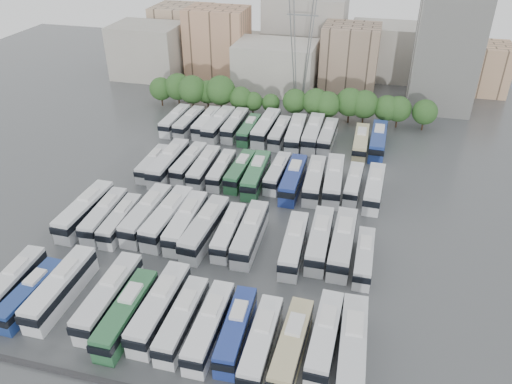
% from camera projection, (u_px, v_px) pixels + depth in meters
% --- Properties ---
extents(ground, '(220.00, 220.00, 0.00)m').
position_uv_depth(ground, '(230.00, 218.00, 79.16)').
color(ground, '#424447').
rests_on(ground, ground).
extents(tree_line, '(65.61, 7.92, 8.61)m').
position_uv_depth(tree_line, '(280.00, 98.00, 111.86)').
color(tree_line, black).
rests_on(tree_line, ground).
extents(city_buildings, '(102.00, 35.00, 20.00)m').
position_uv_depth(city_buildings, '(280.00, 47.00, 136.13)').
color(city_buildings, '#9E998E').
rests_on(city_buildings, ground).
extents(apartment_tower, '(14.00, 14.00, 26.00)m').
position_uv_depth(apartment_tower, '(446.00, 52.00, 113.14)').
color(apartment_tower, silver).
rests_on(apartment_tower, ground).
extents(electricity_pylon, '(9.00, 6.91, 33.83)m').
position_uv_depth(electricity_pylon, '(302.00, 26.00, 110.42)').
color(electricity_pylon, slate).
rests_on(electricity_pylon, ground).
extents(bus_r0_s0, '(3.17, 12.28, 3.82)m').
position_uv_depth(bus_r0_s0, '(12.00, 284.00, 63.12)').
color(bus_r0_s0, silver).
rests_on(bus_r0_s0, ground).
extents(bus_r0_s1, '(2.76, 11.26, 3.51)m').
position_uv_depth(bus_r0_s1, '(31.00, 294.00, 61.76)').
color(bus_r0_s1, navy).
rests_on(bus_r0_s1, ground).
extents(bus_r0_s2, '(3.02, 13.25, 4.15)m').
position_uv_depth(bus_r0_s2, '(61.00, 287.00, 62.32)').
color(bus_r0_s2, white).
rests_on(bus_r0_s2, ground).
extents(bus_r0_s4, '(3.03, 13.38, 4.19)m').
position_uv_depth(bus_r0_s4, '(109.00, 296.00, 60.94)').
color(bus_r0_s4, silver).
rests_on(bus_r0_s4, ground).
extents(bus_r0_s5, '(2.85, 12.66, 3.97)m').
position_uv_depth(bus_r0_s5, '(127.00, 313.00, 58.65)').
color(bus_r0_s5, '#2B643B').
rests_on(bus_r0_s5, ground).
extents(bus_r0_s6, '(2.96, 13.25, 4.15)m').
position_uv_depth(bus_r0_s6, '(160.00, 307.00, 59.42)').
color(bus_r0_s6, silver).
rests_on(bus_r0_s6, ground).
extents(bus_r0_s7, '(2.69, 12.02, 3.77)m').
position_uv_depth(bus_r0_s7, '(182.00, 319.00, 57.95)').
color(bus_r0_s7, silver).
rests_on(bus_r0_s7, ground).
extents(bus_r0_s8, '(2.84, 12.29, 3.85)m').
position_uv_depth(bus_r0_s8, '(209.00, 326.00, 57.04)').
color(bus_r0_s8, silver).
rests_on(bus_r0_s8, ground).
extents(bus_r0_s9, '(3.04, 11.71, 3.64)m').
position_uv_depth(bus_r0_s9, '(236.00, 330.00, 56.66)').
color(bus_r0_s9, navy).
rests_on(bus_r0_s9, ground).
extents(bus_r0_s10, '(2.74, 12.04, 3.77)m').
position_uv_depth(bus_r0_s10, '(261.00, 342.00, 55.04)').
color(bus_r0_s10, silver).
rests_on(bus_r0_s10, ground).
extents(bus_r0_s11, '(3.06, 12.29, 3.83)m').
position_uv_depth(bus_r0_s11, '(292.00, 346.00, 54.55)').
color(bus_r0_s11, tan).
rests_on(bus_r0_s11, ground).
extents(bus_r0_s12, '(2.97, 12.31, 3.84)m').
position_uv_depth(bus_r0_s12, '(325.00, 337.00, 55.62)').
color(bus_r0_s12, silver).
rests_on(bus_r0_s12, ground).
extents(bus_r0_s13, '(3.38, 13.44, 4.19)m').
position_uv_depth(bus_r0_s13, '(352.00, 347.00, 54.18)').
color(bus_r0_s13, silver).
rests_on(bus_r0_s13, ground).
extents(bus_r1_s0, '(3.12, 13.44, 4.20)m').
position_uv_depth(bus_r1_s0, '(85.00, 210.00, 77.26)').
color(bus_r1_s0, silver).
rests_on(bus_r1_s0, ground).
extents(bus_r1_s1, '(3.17, 12.11, 3.77)m').
position_uv_depth(bus_r1_s1, '(105.00, 215.00, 76.53)').
color(bus_r1_s1, silver).
rests_on(bus_r1_s1, ground).
extents(bus_r1_s2, '(2.91, 11.38, 3.54)m').
position_uv_depth(bus_r1_s2, '(121.00, 220.00, 75.57)').
color(bus_r1_s2, silver).
rests_on(bus_r1_s2, ground).
extents(bus_r1_s3, '(3.05, 13.36, 4.18)m').
position_uv_depth(bus_r1_s3, '(147.00, 214.00, 76.40)').
color(bus_r1_s3, silver).
rests_on(bus_r1_s3, ground).
extents(bus_r1_s4, '(3.45, 13.72, 4.27)m').
position_uv_depth(bus_r1_s4, '(168.00, 217.00, 75.61)').
color(bus_r1_s4, silver).
rests_on(bus_r1_s4, ground).
extents(bus_r1_s5, '(3.18, 13.12, 4.10)m').
position_uv_depth(bus_r1_s5, '(186.00, 222.00, 74.68)').
color(bus_r1_s5, silver).
rests_on(bus_r1_s5, ground).
extents(bus_r1_s6, '(3.58, 13.58, 4.22)m').
position_uv_depth(bus_r1_s6, '(205.00, 228.00, 73.24)').
color(bus_r1_s6, silver).
rests_on(bus_r1_s6, ground).
extents(bus_r1_s7, '(2.83, 11.63, 3.63)m').
position_uv_depth(bus_r1_s7, '(229.00, 231.00, 72.98)').
color(bus_r1_s7, silver).
rests_on(bus_r1_s7, ground).
extents(bus_r1_s8, '(3.10, 13.06, 4.08)m').
position_uv_depth(bus_r1_s8, '(250.00, 233.00, 72.24)').
color(bus_r1_s8, silver).
rests_on(bus_r1_s8, ground).
extents(bus_r1_s10, '(3.24, 12.57, 3.91)m').
position_uv_depth(bus_r1_s10, '(294.00, 244.00, 70.07)').
color(bus_r1_s10, silver).
rests_on(bus_r1_s10, ground).
extents(bus_r1_s11, '(3.05, 12.84, 4.01)m').
position_uv_depth(bus_r1_s11, '(320.00, 239.00, 71.03)').
color(bus_r1_s11, silver).
rests_on(bus_r1_s11, ground).
extents(bus_r1_s12, '(3.01, 13.49, 4.23)m').
position_uv_depth(bus_r1_s12, '(343.00, 242.00, 70.17)').
color(bus_r1_s12, silver).
rests_on(bus_r1_s12, ground).
extents(bus_r1_s13, '(2.40, 10.87, 3.41)m').
position_uv_depth(bus_r1_s13, '(364.00, 257.00, 68.05)').
color(bus_r1_s13, silver).
rests_on(bus_r1_s13, ground).
extents(bus_r2_s1, '(2.47, 10.87, 3.40)m').
position_uv_depth(bus_r2_s1, '(153.00, 163.00, 91.42)').
color(bus_r2_s1, silver).
rests_on(bus_r2_s1, ground).
extents(bus_r2_s2, '(3.01, 13.70, 4.30)m').
position_uv_depth(bus_r2_s2, '(169.00, 162.00, 90.67)').
color(bus_r2_s2, silver).
rests_on(bus_r2_s2, ground).
extents(bus_r2_s3, '(3.01, 12.15, 3.79)m').
position_uv_depth(bus_r2_s3, '(189.00, 163.00, 91.16)').
color(bus_r2_s3, silver).
rests_on(bus_r2_s3, ground).
extents(bus_r2_s4, '(2.85, 12.22, 3.82)m').
position_uv_depth(bus_r2_s4, '(204.00, 167.00, 89.68)').
color(bus_r2_s4, silver).
rests_on(bus_r2_s4, ground).
extents(bus_r2_s5, '(2.68, 11.26, 3.52)m').
position_uv_depth(bus_r2_s5, '(222.00, 169.00, 89.20)').
color(bus_r2_s5, silver).
rests_on(bus_r2_s5, ground).
extents(bus_r2_s6, '(2.93, 11.80, 3.68)m').
position_uv_depth(bus_r2_s6, '(240.00, 170.00, 88.72)').
color(bus_r2_s6, '#2A643C').
rests_on(bus_r2_s6, ground).
extents(bus_r2_s7, '(3.20, 12.93, 4.03)m').
position_uv_depth(bus_r2_s7, '(256.00, 174.00, 87.20)').
color(bus_r2_s7, '#2E6D42').
rests_on(bus_r2_s7, ground).
extents(bus_r2_s8, '(2.89, 11.44, 3.56)m').
position_uv_depth(bus_r2_s8, '(277.00, 173.00, 88.18)').
color(bus_r2_s8, silver).
rests_on(bus_r2_s8, ground).
extents(bus_r2_s9, '(2.89, 13.01, 4.08)m').
position_uv_depth(bus_r2_s9, '(293.00, 179.00, 85.76)').
color(bus_r2_s9, navy).
rests_on(bus_r2_s9, ground).
extents(bus_r2_s10, '(3.24, 12.80, 3.99)m').
position_uv_depth(bus_r2_s10, '(314.00, 180.00, 85.62)').
color(bus_r2_s10, silver).
rests_on(bus_r2_s10, ground).
extents(bus_r2_s11, '(3.61, 13.57, 4.22)m').
position_uv_depth(bus_r2_s11, '(334.00, 179.00, 85.44)').
color(bus_r2_s11, silver).
rests_on(bus_r2_s11, ground).
extents(bus_r2_s12, '(2.72, 11.07, 3.45)m').
position_uv_depth(bus_r2_s12, '(354.00, 183.00, 85.08)').
color(bus_r2_s12, silver).
rests_on(bus_r2_s12, ground).
extents(bus_r2_s13, '(3.18, 12.61, 3.93)m').
position_uv_depth(bus_r2_s13, '(374.00, 188.00, 83.37)').
color(bus_r2_s13, silver).
rests_on(bus_r2_s13, ground).
extents(bus_r3_s0, '(2.75, 12.01, 3.76)m').
position_uv_depth(bus_r3_s0, '(175.00, 120.00, 108.03)').
color(bus_r3_s0, silver).
rests_on(bus_r3_s0, ground).
extents(bus_r3_s1, '(3.10, 12.06, 3.75)m').
position_uv_depth(bus_r3_s1, '(189.00, 122.00, 107.11)').
color(bus_r3_s1, silver).
rests_on(bus_r3_s1, ground).
extents(bus_r3_s2, '(2.74, 11.94, 3.74)m').
position_uv_depth(bus_r3_s2, '(207.00, 122.00, 106.97)').
color(bus_r3_s2, white).
rests_on(bus_r3_s2, ground).
extents(bus_r3_s3, '(3.53, 13.49, 4.19)m').
position_uv_depth(bus_r3_s3, '(219.00, 124.00, 105.50)').
color(bus_r3_s3, silver).
rests_on(bus_r3_s3, ground).
extents(bus_r3_s4, '(2.75, 12.44, 3.90)m').
position_uv_depth(bus_r3_s4, '(235.00, 125.00, 105.74)').
color(bus_r3_s4, silver).
rests_on(bus_r3_s4, ground).
extents(bus_r3_s5, '(2.52, 11.20, 3.51)m').
position_uv_depth(bus_r3_s5, '(249.00, 129.00, 104.13)').
color(bus_r3_s5, '#2C663D').
rests_on(bus_r3_s5, ground).
extents(bus_r3_s6, '(3.42, 13.75, 4.29)m').
position_uv_depth(bus_r3_s6, '(266.00, 127.00, 104.08)').
color(bus_r3_s6, silver).
rests_on(bus_r3_s6, ground).
extents(bus_r3_s7, '(2.64, 11.58, 3.62)m').
position_uv_depth(bus_r3_s7, '(280.00, 132.00, 102.71)').
color(bus_r3_s7, silver).
rests_on(bus_r3_s7, ground).
extents(bus_r3_s8, '(3.63, 13.61, 4.23)m').
position_uv_depth(bus_r3_s8, '(296.00, 133.00, 101.64)').
color(bus_r3_s8, silver).
rests_on(bus_r3_s8, ground).
extents(bus_r3_s9, '(3.06, 13.66, 4.28)m').
position_uv_depth(bus_r3_s9, '(313.00, 133.00, 101.75)').
color(bus_r3_s9, silver).
rests_on(bus_r3_s9, ground).
extents(bus_r3_s10, '(2.89, 12.16, 3.80)m').
position_uv_depth(bus_r3_s10, '(328.00, 136.00, 101.12)').
color(bus_r3_s10, silver).
rests_on(bus_r3_s10, ground).
extents(bus_r3_s12, '(2.85, 12.38, 3.87)m').
position_uv_depth(bus_r3_s12, '(361.00, 142.00, 98.41)').
color(bus_r3_s12, '#C6BB88').
rests_on(bus_r3_s12, ground).
extents(bus_r3_s13, '(3.12, 13.47, 4.21)m').
position_uv_depth(bus_r3_s13, '(378.00, 140.00, 98.74)').
color(bus_r3_s13, navy).
rests_on(bus_r3_s13, ground).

